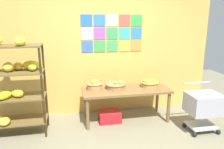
# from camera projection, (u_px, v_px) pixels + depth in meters

# --- Properties ---
(back_wall_with_art) EXTENTS (4.67, 0.07, 2.66)m
(back_wall_with_art) POSITION_uv_depth(u_px,v_px,m) (99.00, 48.00, 4.26)
(back_wall_with_art) COLOR gold
(back_wall_with_art) RESTS_ON ground
(banana_shelf_unit) EXTENTS (1.01, 0.53, 1.63)m
(banana_shelf_unit) POSITION_uv_depth(u_px,v_px,m) (11.00, 79.00, 3.42)
(banana_shelf_unit) COLOR #33250F
(banana_shelf_unit) RESTS_ON ground
(display_table) EXTENTS (1.62, 0.66, 0.62)m
(display_table) POSITION_uv_depth(u_px,v_px,m) (126.00, 92.00, 4.04)
(display_table) COLOR brown
(display_table) RESTS_ON ground
(fruit_basket_left) EXTENTS (0.35, 0.35, 0.16)m
(fruit_basket_left) POSITION_uv_depth(u_px,v_px,m) (150.00, 83.00, 4.13)
(fruit_basket_left) COLOR #B2884B
(fruit_basket_left) RESTS_ON display_table
(fruit_basket_back_right) EXTENTS (0.39, 0.39, 0.14)m
(fruit_basket_back_right) POSITION_uv_depth(u_px,v_px,m) (116.00, 85.00, 4.04)
(fruit_basket_back_right) COLOR olive
(fruit_basket_back_right) RESTS_ON display_table
(fruit_basket_right) EXTENTS (0.30, 0.30, 0.18)m
(fruit_basket_right) POSITION_uv_depth(u_px,v_px,m) (95.00, 85.00, 3.99)
(fruit_basket_right) COLOR #AE7E4A
(fruit_basket_right) RESTS_ON display_table
(produce_crate_under_table) EXTENTS (0.41, 0.32, 0.20)m
(produce_crate_under_table) POSITION_uv_depth(u_px,v_px,m) (110.00, 116.00, 4.07)
(produce_crate_under_table) COLOR #B31C23
(produce_crate_under_table) RESTS_ON ground
(shopping_cart) EXTENTS (0.54, 0.48, 0.81)m
(shopping_cart) POSITION_uv_depth(u_px,v_px,m) (203.00, 105.00, 3.64)
(shopping_cart) COLOR black
(shopping_cart) RESTS_ON ground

